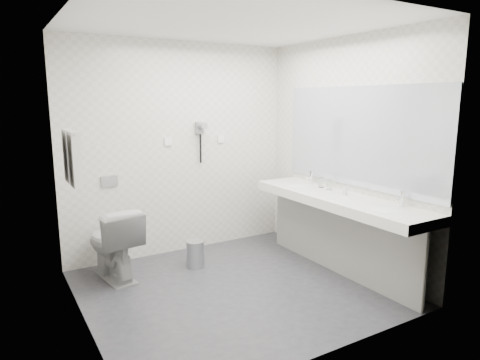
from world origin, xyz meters
TOP-DOWN VIEW (x-y plane):
  - floor at (0.00, 0.00)m, footprint 2.80×2.80m
  - ceiling at (0.00, 0.00)m, footprint 2.80×2.80m
  - wall_back at (0.00, 1.30)m, footprint 2.80×0.00m
  - wall_front at (0.00, -1.30)m, footprint 2.80×0.00m
  - wall_left at (-1.40, 0.00)m, footprint 0.00×2.60m
  - wall_right at (1.40, 0.00)m, footprint 0.00×2.60m
  - vanity_counter at (1.12, -0.20)m, footprint 0.55×2.20m
  - vanity_panel at (1.15, -0.20)m, footprint 0.03×2.15m
  - vanity_post_near at (1.18, -1.24)m, footprint 0.06×0.06m
  - vanity_post_far at (1.18, 0.84)m, footprint 0.06×0.06m
  - mirror at (1.39, -0.20)m, footprint 0.02×2.20m
  - basin_near at (1.12, -0.85)m, footprint 0.40×0.31m
  - basin_far at (1.12, 0.45)m, footprint 0.40×0.31m
  - faucet_near at (1.32, -0.85)m, footprint 0.04×0.04m
  - faucet_far at (1.32, 0.45)m, footprint 0.04×0.04m
  - soap_bottle_a at (1.21, -0.22)m, footprint 0.06×0.06m
  - glass_left at (1.25, 0.06)m, footprint 0.08×0.08m
  - glass_right at (1.26, 0.20)m, footprint 0.06×0.06m
  - toilet at (-0.95, 0.86)m, footprint 0.53×0.80m
  - flush_plate at (-0.85, 1.29)m, footprint 0.18×0.02m
  - pedal_bin at (-0.10, 0.71)m, footprint 0.20×0.20m
  - bin_lid at (-0.10, 0.71)m, footprint 0.20×0.20m
  - towel_rail at (-1.35, 0.55)m, footprint 0.02×0.62m
  - towel_near at (-1.34, 0.41)m, footprint 0.07×0.24m
  - towel_far at (-1.34, 0.69)m, footprint 0.07×0.24m
  - dryer_cradle at (0.25, 1.27)m, footprint 0.10×0.04m
  - dryer_barrel at (0.25, 1.20)m, footprint 0.08×0.14m
  - dryer_cord at (0.25, 1.26)m, footprint 0.02×0.02m
  - switch_plate_a at (-0.15, 1.29)m, footprint 0.09×0.02m
  - switch_plate_b at (0.55, 1.29)m, footprint 0.09×0.02m

SIDE VIEW (x-z plane):
  - floor at x=0.00m, z-range 0.00..0.00m
  - pedal_bin at x=-0.10m, z-range 0.00..0.28m
  - bin_lid at x=-0.10m, z-range 0.28..0.30m
  - vanity_panel at x=1.15m, z-range 0.00..0.75m
  - vanity_post_near at x=1.18m, z-range 0.00..0.75m
  - vanity_post_far at x=1.18m, z-range 0.00..0.75m
  - toilet at x=-0.95m, z-range 0.00..0.76m
  - vanity_counter at x=1.12m, z-range 0.75..0.85m
  - basin_near at x=1.12m, z-range 0.81..0.86m
  - basin_far at x=1.12m, z-range 0.81..0.86m
  - soap_bottle_a at x=1.21m, z-range 0.85..0.94m
  - glass_right at x=1.26m, z-range 0.85..0.97m
  - glass_left at x=1.25m, z-range 0.85..0.97m
  - faucet_near at x=1.32m, z-range 0.85..1.00m
  - faucet_far at x=1.32m, z-range 0.85..1.00m
  - flush_plate at x=-0.85m, z-range 0.89..1.01m
  - wall_back at x=0.00m, z-range -0.15..2.65m
  - wall_front at x=0.00m, z-range -0.15..2.65m
  - wall_left at x=-1.40m, z-range -0.05..2.55m
  - wall_right at x=1.40m, z-range -0.05..2.55m
  - dryer_cord at x=0.25m, z-range 1.07..1.43m
  - towel_near at x=-1.34m, z-range 1.09..1.57m
  - towel_far at x=-1.34m, z-range 1.09..1.57m
  - switch_plate_a at x=-0.15m, z-range 1.31..1.40m
  - switch_plate_b at x=0.55m, z-range 1.31..1.40m
  - mirror at x=1.39m, z-range 0.92..1.98m
  - dryer_cradle at x=0.25m, z-range 1.43..1.57m
  - dryer_barrel at x=0.25m, z-range 1.49..1.57m
  - towel_rail at x=-1.35m, z-range 1.54..1.56m
  - ceiling at x=0.00m, z-range 2.50..2.50m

